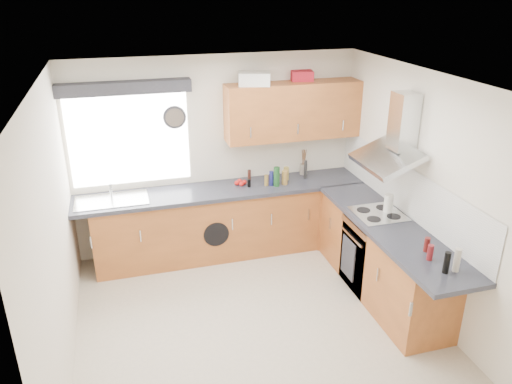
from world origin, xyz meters
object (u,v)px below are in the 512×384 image
object	(u,v)px
upper_cabinets	(293,111)
washing_machine	(211,224)
oven	(374,253)
extractor_hood	(395,139)

from	to	relation	value
upper_cabinets	washing_machine	xyz separation A→B (m)	(-1.10, -0.10, -1.37)
washing_machine	upper_cabinets	bearing A→B (deg)	3.57
upper_cabinets	washing_machine	world-z (taller)	upper_cabinets
oven	extractor_hood	size ratio (longest dim) A/B	1.09
oven	washing_machine	size ratio (longest dim) A/B	0.98
upper_cabinets	extractor_hood	bearing A→B (deg)	-63.87
extractor_hood	washing_machine	bearing A→B (deg)	145.12
upper_cabinets	washing_machine	distance (m)	1.76
extractor_hood	washing_machine	distance (m)	2.52
extractor_hood	upper_cabinets	xyz separation A→B (m)	(-0.65, 1.33, 0.03)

